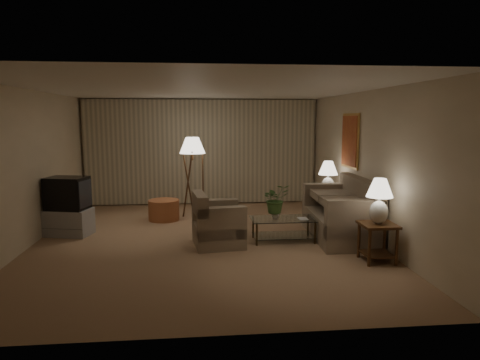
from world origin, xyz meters
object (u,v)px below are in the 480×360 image
side_table_far (327,203)px  vase (275,215)px  table_lamp_far (328,175)px  tv_cabinet (69,222)px  table_lamp_near (379,197)px  floor_lamp (193,175)px  sofa (340,215)px  ottoman (164,210)px  armchair (218,224)px  coffee_table (283,226)px  side_table_near (378,236)px  crt_tv (67,193)px

side_table_far → vase: bearing=-135.5°
table_lamp_far → tv_cabinet: size_ratio=0.78×
table_lamp_near → vase: bearing=137.7°
tv_cabinet → floor_lamp: bearing=45.6°
table_lamp_near → sofa: bearing=96.3°
floor_lamp → ottoman: size_ratio=2.68×
armchair → side_table_far: size_ratio=1.80×
table_lamp_near → coffee_table: 1.90m
armchair → vase: bearing=-89.8°
armchair → side_table_near: armchair is taller
crt_tv → ottoman: crt_tv is taller
floor_lamp → tv_cabinet: bearing=-147.9°
side_table_far → ottoman: bearing=171.8°
coffee_table → tv_cabinet: bearing=168.7°
sofa → coffee_table: (-1.07, -0.10, -0.16)m
table_lamp_far → vase: bearing=-135.5°
floor_lamp → vase: (1.49, -2.26, -0.45)m
side_table_near → coffee_table: side_table_near is taller
crt_tv → floor_lamp: 2.76m
side_table_far → crt_tv: bearing=-173.9°
crt_tv → table_lamp_near: bearing=-8.0°
crt_tv → ottoman: bearing=45.5°
side_table_near → crt_tv: (-5.20, 2.04, 0.40)m
floor_lamp → ottoman: (-0.64, -0.40, -0.71)m
table_lamp_far → crt_tv: table_lamp_far is taller
armchair → coffee_table: size_ratio=0.92×
side_table_far → table_lamp_far: table_lamp_far is taller
coffee_table → ottoman: size_ratio=1.77×
side_table_near → floor_lamp: size_ratio=0.34×
sofa → tv_cabinet: bearing=-95.5°
sofa → armchair: 2.27m
table_lamp_far → coffee_table: (-1.22, -1.35, -0.74)m
armchair → table_lamp_far: (2.40, 1.48, 0.65)m
sofa → floor_lamp: floor_lamp is taller
table_lamp_near → vase: (-1.37, 1.25, -0.53)m
sofa → side_table_far: size_ratio=3.41×
side_table_far → vase: (-1.37, -1.35, 0.09)m
table_lamp_near → tv_cabinet: 5.64m
tv_cabinet → vase: vase is taller
sofa → table_lamp_near: table_lamp_near is taller
sofa → coffee_table: 1.09m
floor_lamp → ottoman: 1.04m
armchair → floor_lamp: floor_lamp is taller
table_lamp_far → sofa: bearing=-96.8°
side_table_near → ottoman: side_table_near is taller
armchair → sofa: bearing=-91.3°
floor_lamp → vase: floor_lamp is taller
armchair → side_table_near: (2.40, -1.12, 0.04)m
sofa → table_lamp_near: size_ratio=2.93×
crt_tv → coffee_table: bearing=2.2°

